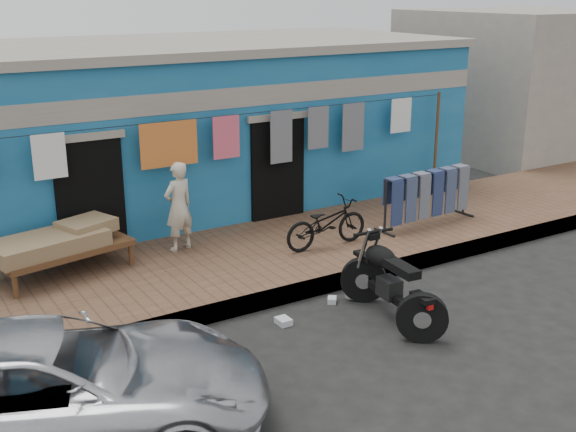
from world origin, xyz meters
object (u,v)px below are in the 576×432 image
at_px(motorcycle, 392,281).
at_px(charpoy, 63,251).
at_px(jeans_rack, 427,197).
at_px(seated_person, 179,206).
at_px(bicycle, 326,218).
at_px(car, 47,387).

bearing_deg(motorcycle, charpoy, 140.84).
distance_m(charpoy, jeans_rack, 6.36).
relative_size(seated_person, motorcycle, 0.81).
height_order(seated_person, jeans_rack, seated_person).
bearing_deg(bicycle, charpoy, 75.33).
height_order(car, jeans_rack, car).
relative_size(motorcycle, jeans_rack, 0.86).
bearing_deg(jeans_rack, motorcycle, -139.23).
height_order(bicycle, jeans_rack, jeans_rack).
height_order(seated_person, charpoy, seated_person).
relative_size(charpoy, jeans_rack, 1.06).
height_order(bicycle, motorcycle, bicycle).
distance_m(car, charpoy, 4.02).
xyz_separation_m(motorcycle, charpoy, (-3.49, 3.44, 0.03)).
distance_m(bicycle, jeans_rack, 2.24).
bearing_deg(charpoy, motorcycle, -44.55).
bearing_deg(motorcycle, bicycle, 82.43).
relative_size(car, seated_person, 3.04).
relative_size(seated_person, jeans_rack, 0.70).
distance_m(seated_person, jeans_rack, 4.51).
bearing_deg(charpoy, bicycle, -15.14).
bearing_deg(motorcycle, jeans_rack, 46.17).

